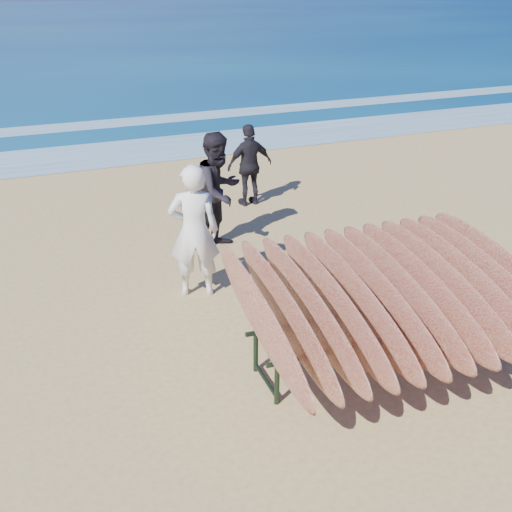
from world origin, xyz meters
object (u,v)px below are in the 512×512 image
object	(u,v)px
person_white	(194,231)
person_dark_a	(219,192)
person_dark_b	(250,165)

from	to	relation	value
person_white	person_dark_a	xyz separation A→B (m)	(0.89, 1.44, 0.02)
person_dark_b	person_dark_a	bearing A→B (deg)	50.63
person_dark_a	person_dark_b	xyz separation A→B (m)	(1.29, 1.78, -0.18)
person_dark_a	person_white	bearing A→B (deg)	-151.26
person_white	person_dark_b	world-z (taller)	person_white
person_dark_a	person_dark_b	world-z (taller)	person_dark_a
person_dark_a	person_dark_b	distance (m)	2.20
person_white	person_dark_b	bearing A→B (deg)	-106.43
person_dark_a	person_dark_b	size ratio (longest dim) A/B	1.22
person_white	person_dark_a	size ratio (longest dim) A/B	0.98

